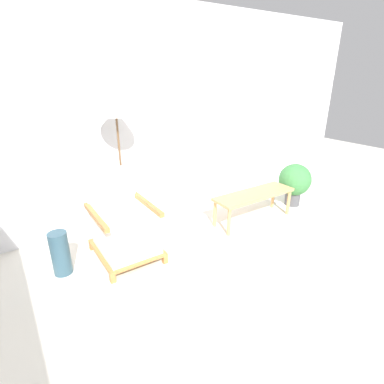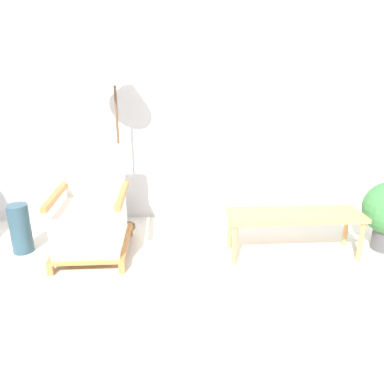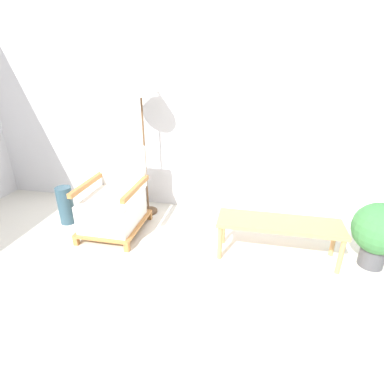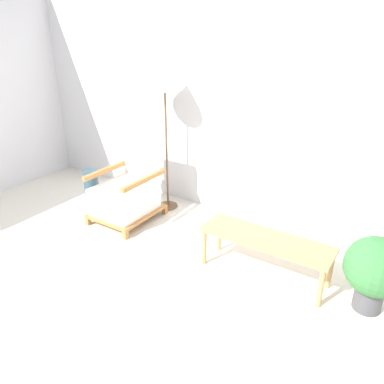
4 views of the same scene
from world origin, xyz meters
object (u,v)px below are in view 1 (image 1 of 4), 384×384
object	(u,v)px
floor_lamp	(115,107)
potted_plant	(295,181)
armchair	(124,229)
vase	(60,253)
coffee_table	(254,196)

from	to	relation	value
floor_lamp	potted_plant	distance (m)	2.76
armchair	floor_lamp	world-z (taller)	floor_lamp
armchair	floor_lamp	size ratio (longest dim) A/B	0.53
armchair	vase	world-z (taller)	armchair
vase	coffee_table	bearing A→B (deg)	-4.80
floor_lamp	vase	distance (m)	1.63
armchair	floor_lamp	bearing A→B (deg)	67.15
armchair	coffee_table	distance (m)	1.77
vase	potted_plant	distance (m)	3.29
armchair	vase	bearing A→B (deg)	176.39
floor_lamp	armchair	bearing A→B (deg)	-112.85
vase	potted_plant	size ratio (longest dim) A/B	0.71
vase	armchair	bearing A→B (deg)	-3.61
coffee_table	potted_plant	bearing A→B (deg)	3.11
armchair	vase	xyz separation A→B (m)	(-0.65, 0.04, -0.10)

